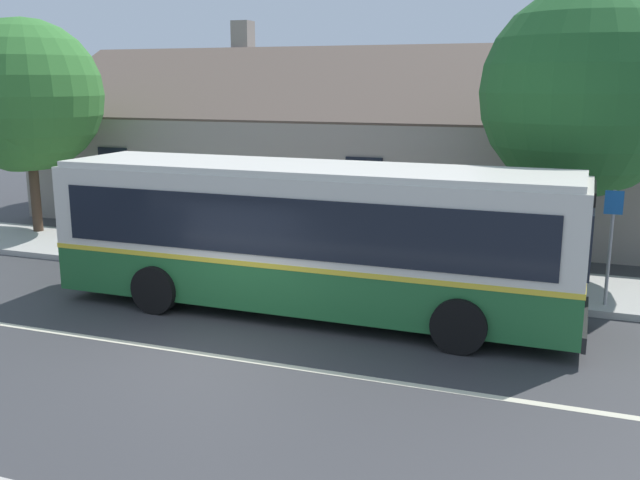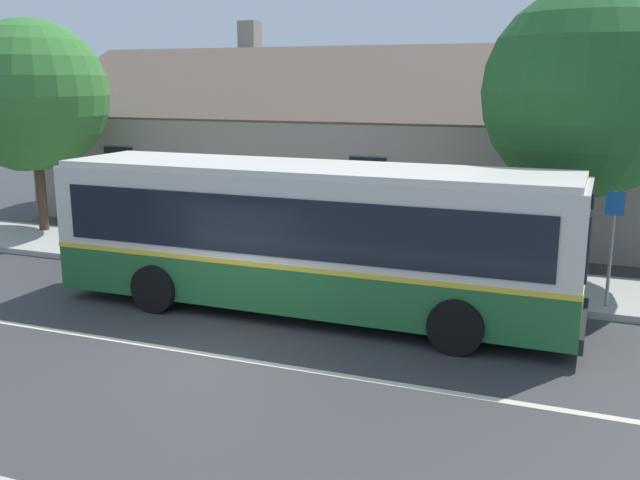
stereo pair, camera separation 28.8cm
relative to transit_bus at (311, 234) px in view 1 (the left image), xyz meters
The scene contains 9 objects.
ground_plane 3.47m from the transit_bus, 108.42° to the right, with size 300.00×300.00×0.00m, color #38383A.
sidewalk_far 3.60m from the transit_bus, 107.33° to the left, with size 60.00×3.00×0.15m, color #ADAAA3.
lane_divider_stripe 3.47m from the transit_bus, 108.42° to the right, with size 60.00×0.16×0.01m, color beige.
community_building 11.42m from the transit_bus, 94.04° to the left, with size 25.19×10.15×6.92m.
transit_bus is the anchor object (origin of this frame).
bench_by_building 7.14m from the transit_bus, 156.86° to the left, with size 1.79×0.51×0.94m.
street_tree_primary 7.16m from the transit_bus, 40.54° to the left, with size 4.74×4.74×6.80m.
street_tree_secondary 11.50m from the transit_bus, 160.01° to the left, with size 4.50×4.50×6.51m.
bus_stop_sign 6.11m from the transit_bus, 20.03° to the left, with size 0.36×0.07×2.40m.
Camera 1 is at (6.08, -10.30, 4.70)m, focal length 40.00 mm.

